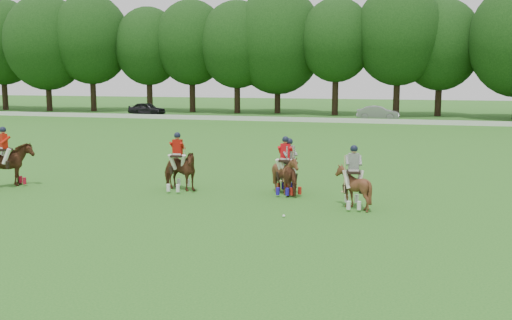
% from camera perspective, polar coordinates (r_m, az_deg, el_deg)
% --- Properties ---
extents(ground, '(180.00, 180.00, 0.00)m').
position_cam_1_polar(ground, '(18.58, -10.99, -5.85)').
color(ground, '#23641C').
rests_on(ground, ground).
extents(tree_line, '(117.98, 14.32, 14.75)m').
position_cam_1_polar(tree_line, '(64.75, 8.30, 11.75)').
color(tree_line, black).
rests_on(tree_line, ground).
extents(boundary_rail, '(120.00, 0.10, 0.44)m').
position_cam_1_polar(boundary_rail, '(54.90, 6.61, 4.00)').
color(boundary_rail, white).
rests_on(boundary_rail, ground).
extents(car_left, '(4.33, 2.03, 1.43)m').
position_cam_1_polar(car_left, '(65.26, -10.85, 5.06)').
color(car_left, black).
rests_on(car_left, ground).
extents(car_mid, '(4.24, 1.52, 1.39)m').
position_cam_1_polar(car_mid, '(58.85, 12.10, 4.63)').
color(car_mid, gray).
rests_on(car_mid, ground).
extents(polo_red_a, '(1.96, 2.32, 2.48)m').
position_cam_1_polar(polo_red_a, '(25.27, -23.80, -0.48)').
color(polo_red_a, '#4A2313').
rests_on(polo_red_a, ground).
extents(polo_red_b, '(1.67, 1.45, 2.32)m').
position_cam_1_polar(polo_red_b, '(22.73, -7.81, -0.98)').
color(polo_red_b, '#4A2313').
rests_on(polo_red_b, ground).
extents(polo_red_c, '(1.28, 1.42, 2.24)m').
position_cam_1_polar(polo_red_c, '(21.85, 2.94, -1.39)').
color(polo_red_c, '#4A2313').
rests_on(polo_red_c, ground).
extents(polo_stripe_a, '(1.69, 1.80, 2.16)m').
position_cam_1_polar(polo_stripe_a, '(21.89, 3.34, -1.46)').
color(polo_stripe_a, '#4A2313').
rests_on(polo_stripe_a, ground).
extents(polo_stripe_b, '(1.38, 1.51, 2.19)m').
position_cam_1_polar(polo_stripe_b, '(19.87, 9.68, -2.59)').
color(polo_stripe_b, '#4A2313').
rests_on(polo_stripe_b, ground).
extents(polo_ball, '(0.09, 0.09, 0.09)m').
position_cam_1_polar(polo_ball, '(18.52, 2.80, -5.61)').
color(polo_ball, white).
rests_on(polo_ball, ground).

